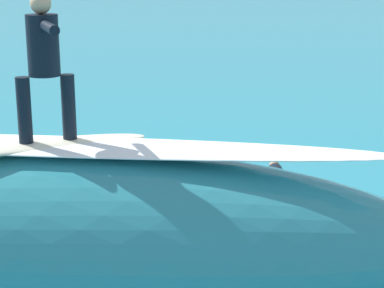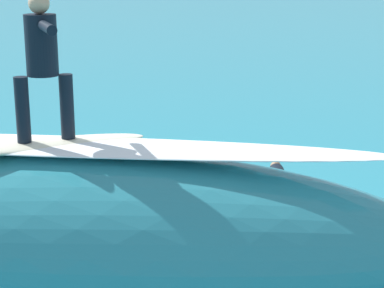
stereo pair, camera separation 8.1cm
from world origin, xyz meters
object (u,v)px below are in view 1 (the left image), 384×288
object	(u,v)px
surfboard_riding	(49,145)
surfer_paddling	(278,180)
surfboard_paddling	(277,187)
surfer_riding	(44,56)

from	to	relation	value
surfboard_riding	surfer_paddling	world-z (taller)	surfboard_riding
surfboard_riding	surfboard_paddling	bearing A→B (deg)	-144.77
surfer_riding	surfboard_paddling	xyz separation A→B (m)	(-2.85, -4.53, -2.91)
surfboard_paddling	surfer_paddling	distance (m)	0.20
surfboard_paddling	surfer_paddling	xyz separation A→B (m)	(-0.00, 0.12, 0.16)
surfer_paddling	surfboard_riding	bearing A→B (deg)	146.05
surfboard_riding	surfer_riding	size ratio (longest dim) A/B	1.39
surfboard_riding	surfer_riding	distance (m)	0.92
surfboard_paddling	surfer_paddling	world-z (taller)	surfer_paddling
surfer_riding	surfboard_paddling	size ratio (longest dim) A/B	0.74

